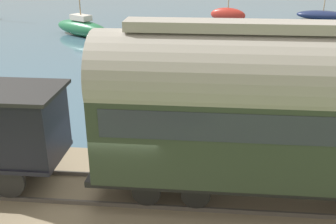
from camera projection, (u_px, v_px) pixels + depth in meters
ground_plane at (119, 205)px, 11.20m from camera, size 200.00×200.00×0.00m
harbor_water at (188, 6)px, 50.62m from camera, size 80.00×80.00×0.01m
rail_embankment at (120, 197)px, 11.22m from camera, size 4.96×56.00×0.53m
passenger_coach at (293, 108)px, 9.71m from camera, size 2.30×10.29×4.71m
sailboat_red at (228, 14)px, 39.04m from camera, size 2.24×3.71×8.62m
sailboat_green at (82, 27)px, 32.72m from camera, size 4.65×5.89×5.51m
sailboat_navy at (323, 15)px, 40.12m from camera, size 3.23×5.47×5.60m
rowboat_mid_harbor at (263, 107)px, 17.57m from camera, size 1.16×2.92×0.44m
rowboat_near_shore at (121, 105)px, 17.63m from camera, size 2.55×2.94×0.56m
rowboat_far_out at (214, 74)px, 22.13m from camera, size 1.52×2.70×0.47m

